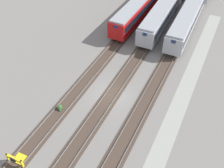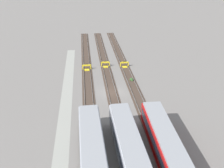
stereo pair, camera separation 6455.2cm
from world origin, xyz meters
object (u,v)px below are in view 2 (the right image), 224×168
at_px(bumper_stop_nearest_track, 87,68).
at_px(weed_clump, 131,80).
at_px(bumper_stop_near_inner_track, 106,65).
at_px(subway_car_front_row_leftmost, 168,150).
at_px(subway_car_front_row_left_inner, 131,153).
at_px(bumper_stop_middle_track, 125,65).
at_px(subway_car_front_row_centre, 93,156).

height_order(bumper_stop_nearest_track, weed_clump, bumper_stop_nearest_track).
relative_size(bumper_stop_nearest_track, weed_clump, 2.18).
height_order(bumper_stop_near_inner_track, weed_clump, bumper_stop_near_inner_track).
distance_m(bumper_stop_nearest_track, weed_clump, 11.33).
bearing_deg(subway_car_front_row_leftmost, subway_car_front_row_left_inner, -90.00).
bearing_deg(bumper_stop_middle_track, subway_car_front_row_leftmost, -0.04).
xyz_separation_m(subway_car_front_row_left_inner, bumper_stop_near_inner_track, (-32.93, 0.02, -1.53)).
distance_m(subway_car_front_row_leftmost, bumper_stop_near_inner_track, 33.25).
distance_m(subway_car_front_row_left_inner, bumper_stop_near_inner_track, 32.96).
bearing_deg(subway_car_front_row_left_inner, bumper_stop_near_inner_track, 179.97).
relative_size(subway_car_front_row_leftmost, subway_car_front_row_left_inner, 1.00).
bearing_deg(bumper_stop_near_inner_track, subway_car_front_row_centre, -7.56).
xyz_separation_m(subway_car_front_row_leftmost, bumper_stop_near_inner_track, (-32.93, -4.35, -1.53)).
relative_size(subway_car_front_row_left_inner, bumper_stop_nearest_track, 9.00).
relative_size(subway_car_front_row_leftmost, bumper_stop_near_inner_track, 9.01).
xyz_separation_m(subway_car_front_row_leftmost, subway_car_front_row_left_inner, (0.00, -4.36, 0.00)).
bearing_deg(subway_car_front_row_leftmost, subway_car_front_row_centre, -90.00).
bearing_deg(bumper_stop_nearest_track, bumper_stop_middle_track, 95.72).
distance_m(subway_car_front_row_centre, bumper_stop_nearest_track, 31.51).
height_order(subway_car_front_row_left_inner, weed_clump, subway_car_front_row_left_inner).
relative_size(subway_car_front_row_left_inner, bumper_stop_middle_track, 9.00).
bearing_deg(bumper_stop_middle_track, bumper_stop_near_inner_track, -97.53).
relative_size(subway_car_front_row_leftmost, weed_clump, 19.63).
height_order(subway_car_front_row_centre, bumper_stop_near_inner_track, subway_car_front_row_centre).
bearing_deg(subway_car_front_row_leftmost, bumper_stop_near_inner_track, -172.48).
bearing_deg(bumper_stop_middle_track, weed_clump, 1.48).
distance_m(bumper_stop_nearest_track, bumper_stop_middle_track, 8.76).
bearing_deg(bumper_stop_near_inner_track, bumper_stop_middle_track, 82.47).
height_order(subway_car_front_row_left_inner, bumper_stop_near_inner_track, subway_car_front_row_left_inner).
distance_m(subway_car_front_row_leftmost, subway_car_front_row_centre, 8.72).
bearing_deg(bumper_stop_nearest_track, subway_car_front_row_centre, -0.04).
xyz_separation_m(subway_car_front_row_centre, bumper_stop_middle_track, (-32.35, 8.74, -1.53)).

